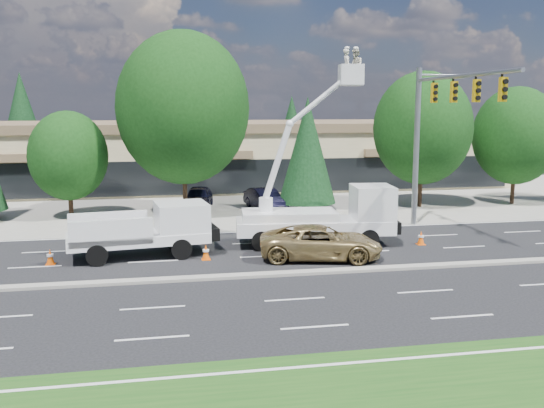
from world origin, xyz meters
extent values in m
plane|color=black|center=(0.00, 0.00, 0.00)|extent=(140.00, 140.00, 0.00)
cube|color=gray|center=(0.00, 20.00, 0.01)|extent=(140.00, 22.00, 0.01)
cube|color=gray|center=(0.00, 0.00, 0.06)|extent=(120.00, 0.55, 0.12)
cube|color=tan|center=(0.00, 30.00, 2.50)|extent=(50.00, 15.00, 5.00)
cube|color=brown|center=(0.00, 30.00, 5.15)|extent=(50.40, 15.40, 0.70)
cube|color=black|center=(0.00, 22.45, 1.50)|extent=(48.00, 0.12, 2.60)
cylinder|color=#332114|center=(-10.00, 15.00, 1.07)|extent=(0.28, 0.28, 2.14)
ellipsoid|color=black|center=(-10.00, 15.00, 3.86)|extent=(4.76, 4.76, 5.47)
cylinder|color=#332114|center=(-3.00, 15.00, 1.87)|extent=(0.28, 0.28, 3.73)
ellipsoid|color=black|center=(-3.00, 15.00, 6.74)|extent=(8.29, 8.29, 9.54)
cylinder|color=#332114|center=(5.00, 15.00, 0.40)|extent=(0.26, 0.26, 0.80)
cone|color=black|center=(5.00, 15.00, 4.00)|extent=(3.78, 3.78, 6.91)
cylinder|color=#332114|center=(13.00, 15.00, 1.49)|extent=(0.28, 0.28, 2.99)
ellipsoid|color=black|center=(13.00, 15.00, 5.39)|extent=(6.64, 6.64, 7.63)
cylinder|color=#332114|center=(20.00, 15.00, 1.33)|extent=(0.28, 0.28, 2.67)
ellipsoid|color=black|center=(20.00, 15.00, 4.82)|extent=(5.93, 5.93, 6.82)
cylinder|color=#332114|center=(-18.00, 42.00, 0.40)|extent=(0.26, 0.26, 0.80)
cone|color=black|center=(-18.00, 42.00, 5.51)|extent=(5.20, 5.20, 9.51)
cylinder|color=#332114|center=(-4.00, 42.00, 0.40)|extent=(0.26, 0.26, 0.80)
cone|color=black|center=(-4.00, 42.00, 5.74)|extent=(5.43, 5.43, 9.92)
cylinder|color=#332114|center=(10.00, 42.00, 0.40)|extent=(0.26, 0.26, 0.80)
cone|color=black|center=(10.00, 42.00, 4.30)|extent=(4.07, 4.07, 7.44)
cylinder|color=#332114|center=(22.00, 42.00, 0.40)|extent=(0.26, 0.26, 0.80)
cone|color=black|center=(22.00, 42.00, 5.10)|extent=(4.82, 4.82, 8.80)
cylinder|color=gray|center=(10.00, 9.20, 4.50)|extent=(0.32, 0.32, 9.00)
cylinder|color=gray|center=(10.00, 4.20, 8.30)|extent=(0.20, 10.00, 0.20)
cylinder|color=gray|center=(11.30, 9.20, 8.60)|extent=(2.60, 0.12, 0.12)
cube|color=gold|center=(10.00, 7.20, 7.55)|extent=(0.32, 0.22, 1.05)
cube|color=gold|center=(10.00, 5.00, 7.55)|extent=(0.32, 0.22, 1.05)
cube|color=gold|center=(10.00, 2.80, 7.55)|extent=(0.32, 0.22, 1.05)
cube|color=gold|center=(10.00, 0.60, 7.55)|extent=(0.32, 0.22, 1.05)
cube|color=white|center=(-5.63, 4.20, 0.89)|extent=(6.55, 3.13, 0.47)
cube|color=white|center=(-3.66, 4.47, 1.63)|extent=(2.59, 2.55, 1.58)
cube|color=black|center=(-2.98, 4.56, 1.84)|extent=(0.35, 1.99, 1.05)
cube|color=white|center=(-7.02, 5.02, 1.42)|extent=(3.58, 0.79, 1.16)
cube|color=white|center=(-6.75, 3.04, 1.42)|extent=(3.58, 0.79, 1.16)
cube|color=white|center=(2.89, 5.08, 0.97)|extent=(7.95, 3.18, 0.68)
cube|color=white|center=(5.77, 4.76, 1.98)|extent=(2.18, 2.48, 1.93)
cube|color=black|center=(6.50, 4.67, 2.13)|extent=(0.30, 1.93, 1.16)
cube|color=white|center=(1.64, 5.23, 1.50)|extent=(4.86, 2.73, 0.48)
cylinder|color=white|center=(0.49, 5.36, 2.03)|extent=(0.68, 0.68, 0.77)
cube|color=white|center=(4.57, 4.89, 8.33)|extent=(1.15, 0.98, 1.04)
imported|color=beige|center=(4.36, 4.92, 8.72)|extent=(0.47, 0.65, 1.67)
imported|color=beige|center=(4.78, 4.87, 8.72)|extent=(0.72, 0.88, 1.67)
ellipsoid|color=white|center=(4.36, 4.92, 9.57)|extent=(0.25, 0.25, 0.17)
ellipsoid|color=white|center=(4.78, 4.87, 9.57)|extent=(0.25, 0.25, 0.17)
cube|color=#F45807|center=(-9.40, 3.53, 0.01)|extent=(0.40, 0.40, 0.03)
cone|color=#F45807|center=(-9.40, 3.53, 0.35)|extent=(0.36, 0.36, 0.70)
cylinder|color=white|center=(-9.40, 3.53, 0.42)|extent=(0.29, 0.29, 0.10)
cube|color=#F45807|center=(-2.66, 3.13, 0.01)|extent=(0.40, 0.40, 0.03)
cone|color=#F45807|center=(-2.66, 3.13, 0.35)|extent=(0.36, 0.36, 0.70)
cylinder|color=white|center=(-2.66, 3.13, 0.42)|extent=(0.29, 0.29, 0.10)
cube|color=#F45807|center=(1.83, 4.09, 0.01)|extent=(0.40, 0.40, 0.03)
cone|color=#F45807|center=(1.83, 4.09, 0.35)|extent=(0.36, 0.36, 0.70)
cylinder|color=white|center=(1.83, 4.09, 0.42)|extent=(0.29, 0.29, 0.10)
cube|color=#F45807|center=(8.15, 4.14, 0.01)|extent=(0.40, 0.40, 0.03)
cone|color=#F45807|center=(8.15, 4.14, 0.35)|extent=(0.36, 0.36, 0.70)
cylinder|color=white|center=(8.15, 4.14, 0.42)|extent=(0.29, 0.29, 0.10)
imported|color=#9A814A|center=(2.47, 2.29, 0.76)|extent=(5.92, 3.69, 1.53)
imported|color=black|center=(-2.00, 17.40, 0.74)|extent=(2.49, 4.57, 1.48)
imported|color=black|center=(2.37, 16.00, 0.71)|extent=(2.49, 4.51, 1.41)
camera|label=1|loc=(-4.71, -23.51, 6.82)|focal=40.00mm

